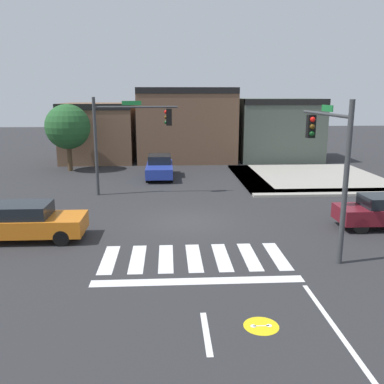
# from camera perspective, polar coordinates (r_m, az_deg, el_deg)

# --- Properties ---
(ground_plane) EXTENTS (120.00, 120.00, 0.00)m
(ground_plane) POSITION_cam_1_polar(r_m,az_deg,el_deg) (19.82, -0.53, -3.99)
(ground_plane) COLOR #2B2B2D
(crosswalk_near) EXTENTS (6.65, 2.71, 0.01)m
(crosswalk_near) POSITION_cam_1_polar(r_m,az_deg,el_deg) (15.58, 0.27, -8.82)
(crosswalk_near) COLOR silver
(crosswalk_near) RESTS_ON ground_plane
(lane_markings) EXTENTS (6.80, 18.75, 0.01)m
(lane_markings) POSITION_cam_1_polar(r_m,az_deg,el_deg) (9.70, 10.52, -23.91)
(lane_markings) COLOR white
(lane_markings) RESTS_ON ground_plane
(bike_detector_marking) EXTENTS (0.92, 0.92, 0.01)m
(bike_detector_marking) POSITION_cam_1_polar(r_m,az_deg,el_deg) (11.52, 9.31, -17.38)
(bike_detector_marking) COLOR yellow
(bike_detector_marking) RESTS_ON ground_plane
(curb_corner_northeast) EXTENTS (10.00, 10.60, 0.15)m
(curb_corner_northeast) POSITION_cam_1_polar(r_m,az_deg,el_deg) (30.41, 14.79, 1.73)
(curb_corner_northeast) COLOR #9E998E
(curb_corner_northeast) RESTS_ON ground_plane
(storefront_row) EXTENTS (22.53, 6.58, 6.36)m
(storefront_row) POSITION_cam_1_polar(r_m,az_deg,el_deg) (38.14, -0.16, 8.64)
(storefront_row) COLOR brown
(storefront_row) RESTS_ON ground_plane
(traffic_signal_northwest) EXTENTS (4.82, 0.32, 5.66)m
(traffic_signal_northwest) POSITION_cam_1_polar(r_m,az_deg,el_deg) (24.78, -8.67, 8.34)
(traffic_signal_northwest) COLOR #383A3D
(traffic_signal_northwest) RESTS_ON ground_plane
(traffic_signal_southeast) EXTENTS (0.32, 4.87, 5.65)m
(traffic_signal_southeast) POSITION_cam_1_polar(r_m,az_deg,el_deg) (16.60, 17.93, 5.57)
(traffic_signal_southeast) COLOR #383A3D
(traffic_signal_southeast) RESTS_ON ground_plane
(car_orange) EXTENTS (4.74, 1.88, 1.50)m
(car_orange) POSITION_cam_1_polar(r_m,az_deg,el_deg) (18.50, -21.65, -3.72)
(car_orange) COLOR orange
(car_orange) RESTS_ON ground_plane
(car_blue) EXTENTS (1.83, 4.71, 1.55)m
(car_blue) POSITION_cam_1_polar(r_m,az_deg,el_deg) (30.29, -4.38, 3.40)
(car_blue) COLOR #23389E
(car_blue) RESTS_ON ground_plane
(roadside_tree) EXTENTS (3.41, 3.41, 5.10)m
(roadside_tree) POSITION_cam_1_polar(r_m,az_deg,el_deg) (33.88, -16.40, 8.41)
(roadside_tree) COLOR #4C3823
(roadside_tree) RESTS_ON ground_plane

